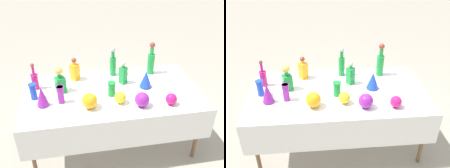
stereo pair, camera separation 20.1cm
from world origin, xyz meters
TOP-DOWN VIEW (x-y plane):
  - ground_plane at (0.00, 0.00)m, footprint 40.00×40.00m
  - display_table at (0.00, -0.04)m, footprint 2.02×1.06m
  - tall_bottle_0 at (0.08, 0.39)m, footprint 0.08×0.08m
  - tall_bottle_1 at (-0.86, 0.22)m, footprint 0.08×0.08m
  - tall_bottle_2 at (0.56, 0.35)m, footprint 0.09×0.09m
  - square_decanter_0 at (0.16, 0.17)m, footprint 0.11×0.11m
  - square_decanter_1 at (-0.40, 0.35)m, footprint 0.12×0.12m
  - square_decanter_2 at (-0.57, 0.10)m, footprint 0.13×0.13m
  - slender_vase_0 at (-0.57, -0.12)m, footprint 0.08×0.08m
  - slender_vase_1 at (-0.86, 0.00)m, footprint 0.09×0.09m
  - slender_vase_2 at (-0.02, -0.08)m, footprint 0.09×0.09m
  - fluted_vase_0 at (-0.76, -0.15)m, footprint 0.13×0.13m
  - fluted_vase_1 at (0.40, 0.03)m, footprint 0.15×0.15m
  - round_bowl_0 at (0.26, -0.34)m, footprint 0.15×0.15m
  - round_bowl_1 at (0.57, -0.36)m, footprint 0.12×0.12m
  - round_bowl_2 at (-0.28, -0.27)m, footprint 0.16×0.16m
  - round_bowl_3 at (0.05, -0.24)m, footprint 0.13×0.13m
  - price_tag_left at (-0.13, -0.47)m, footprint 0.06×0.02m
  - price_tag_center at (0.42, -0.48)m, footprint 0.05×0.02m
  - price_tag_right at (-0.54, -0.45)m, footprint 0.05×0.01m

SIDE VIEW (x-z plane):
  - ground_plane at x=0.00m, z-range 0.00..0.00m
  - display_table at x=0.00m, z-range 0.32..1.08m
  - price_tag_right at x=-0.54m, z-range 0.76..0.79m
  - price_tag_left at x=-0.13m, z-range 0.76..0.80m
  - price_tag_center at x=0.42m, z-range 0.76..0.80m
  - round_bowl_1 at x=0.57m, z-range 0.76..0.89m
  - round_bowl_3 at x=0.05m, z-range 0.76..0.90m
  - round_bowl_0 at x=0.26m, z-range 0.76..0.93m
  - round_bowl_2 at x=-0.28m, z-range 0.76..0.93m
  - slender_vase_2 at x=-0.02m, z-range 0.77..0.93m
  - slender_vase_1 at x=-0.86m, z-range 0.77..0.95m
  - slender_vase_0 at x=-0.57m, z-range 0.77..0.97m
  - fluted_vase_1 at x=0.40m, z-range 0.76..0.97m
  - tall_bottle_1 at x=-0.86m, z-range 0.71..1.04m
  - fluted_vase_0 at x=-0.76m, z-range 0.76..0.99m
  - square_decanter_0 at x=0.16m, z-range 0.74..1.02m
  - square_decanter_1 at x=-0.40m, z-range 0.74..1.03m
  - square_decanter_2 at x=-0.57m, z-range 0.74..1.05m
  - tall_bottle_0 at x=0.08m, z-range 0.73..1.11m
  - tall_bottle_2 at x=0.56m, z-range 0.73..1.15m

